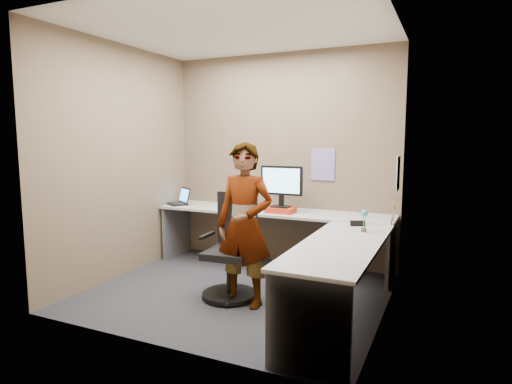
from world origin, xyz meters
The scene contains 21 objects.
ground centered at (0.00, 0.00, 0.00)m, with size 3.00×3.00×0.00m, color #252429.
wall_back centered at (0.00, 1.30, 1.35)m, with size 3.00×3.00×0.00m, color brown.
wall_right centered at (1.50, 0.00, 1.35)m, with size 2.70×2.70×0.00m, color brown.
wall_left centered at (-1.50, 0.00, 1.35)m, with size 2.70×2.70×0.00m, color brown.
ceiling centered at (0.00, 0.00, 2.70)m, with size 3.00×3.00×0.00m, color white.
desk centered at (0.44, 0.39, 0.59)m, with size 2.98×2.58×0.73m.
paper_ream centered at (0.16, 0.87, 0.76)m, with size 0.33×0.24×0.07m, color red.
monitor centered at (0.16, 0.89, 1.09)m, with size 0.53×0.15×0.50m.
laptop centered at (-1.33, 0.93, 0.79)m, with size 0.40×0.39×0.22m.
trackball_mouse centered at (-0.53, 0.83, 0.76)m, with size 0.12×0.08×0.07m.
origami centered at (-0.19, 0.81, 0.76)m, with size 0.10×0.10×0.06m, color white.
stapler centered at (1.16, 0.46, 0.76)m, with size 0.15×0.04×0.06m, color black.
flower centered at (1.27, 0.21, 0.87)m, with size 0.07×0.07×0.22m.
calendar_purple centered at (0.55, 1.29, 1.30)m, with size 0.30×0.01×0.40m, color #846BB7.
calendar_white centered at (1.49, 0.90, 1.25)m, with size 0.01×0.28×0.38m, color white.
sticky_note_a centered at (1.49, 0.55, 0.95)m, with size 0.01×0.07×0.07m, color #F2E059.
sticky_note_b centered at (1.49, 0.60, 0.82)m, with size 0.01×0.07×0.07m, color pink.
sticky_note_c centered at (1.49, 0.48, 0.80)m, with size 0.01×0.07×0.07m, color pink.
sticky_note_d centered at (1.49, 0.70, 0.92)m, with size 0.01×0.07×0.07m, color #F2E059.
office_chair centered at (0.00, -0.11, 0.43)m, with size 0.56×0.56×1.05m.
person centered at (0.22, -0.25, 0.79)m, with size 0.58×0.38×1.59m, color #999399.
Camera 1 is at (2.00, -3.88, 1.62)m, focal length 30.00 mm.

